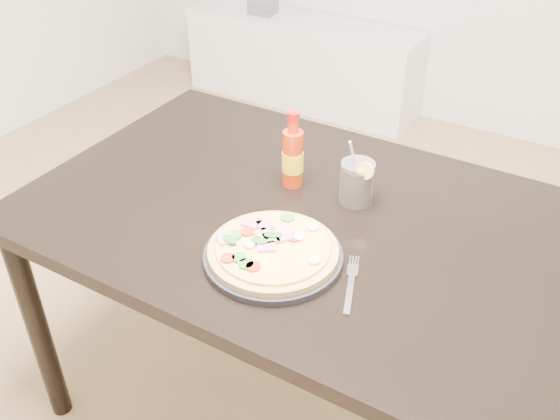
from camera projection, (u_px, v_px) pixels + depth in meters
The scene contains 9 objects.
floor at pixel (207, 387), 2.04m from camera, with size 4.50×4.50×0.00m, color #9E7A51.
dining_table at pixel (304, 239), 1.60m from camera, with size 1.40×0.90×0.75m.
plate at pixel (273, 256), 1.40m from camera, with size 0.31×0.31×0.02m, color black.
pizza at pixel (272, 249), 1.39m from camera, with size 0.29×0.29×0.03m.
hot_sauce_bottle at pixel (293, 157), 1.61m from camera, with size 0.07×0.07×0.21m.
cola_cup at pixel (357, 183), 1.56m from camera, with size 0.09×0.09×0.17m.
fork at pixel (351, 282), 1.33m from camera, with size 0.08×0.18×0.00m.
media_console at pixel (301, 62), 3.69m from camera, with size 1.40×0.34×0.50m, color white.
cd_stack at pixel (263, 6), 3.61m from camera, with size 0.14×0.12×0.08m.
Camera 1 is at (0.89, -1.03, 1.64)m, focal length 40.00 mm.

